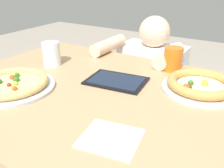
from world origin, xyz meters
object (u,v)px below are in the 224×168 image
at_px(water_cup_clear, 51,54).
at_px(diner_seated, 149,96).
at_px(drink_cup_colored, 173,59).
at_px(pizza_near, 12,84).
at_px(tablet, 116,81).
at_px(pizza_far, 201,85).

distance_m(water_cup_clear, diner_seated, 0.74).
relative_size(drink_cup_colored, diner_seated, 0.12).
relative_size(water_cup_clear, diner_seated, 0.12).
height_order(drink_cup_colored, diner_seated, diner_seated).
distance_m(pizza_near, tablet, 0.41).
distance_m(drink_cup_colored, water_cup_clear, 0.57).
bearing_deg(pizza_near, tablet, 41.03).
height_order(pizza_near, drink_cup_colored, drink_cup_colored).
relative_size(pizza_near, diner_seated, 0.35).
bearing_deg(tablet, pizza_far, 17.31).
distance_m(pizza_near, water_cup_clear, 0.29).
bearing_deg(pizza_far, diner_seated, 129.96).
bearing_deg(drink_cup_colored, water_cup_clear, -155.58).
xyz_separation_m(pizza_far, tablet, (-0.32, -0.10, -0.02)).
xyz_separation_m(drink_cup_colored, tablet, (-0.15, -0.25, -0.05)).
height_order(pizza_far, water_cup_clear, water_cup_clear).
bearing_deg(drink_cup_colored, pizza_near, -131.72).
distance_m(pizza_far, drink_cup_colored, 0.22).
distance_m(water_cup_clear, tablet, 0.37).
relative_size(drink_cup_colored, tablet, 0.42).
height_order(pizza_far, tablet, pizza_far).
distance_m(pizza_far, diner_seated, 0.71).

